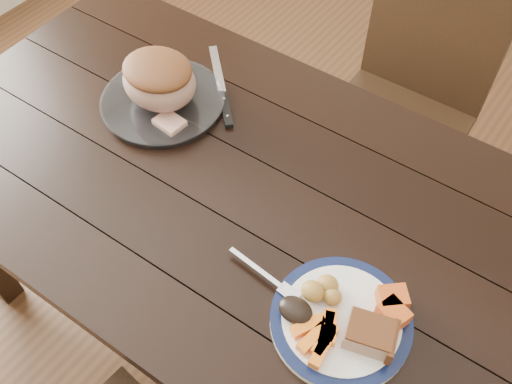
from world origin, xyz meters
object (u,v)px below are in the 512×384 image
Objects in this scene: dining_table at (235,206)px; roast_joint at (159,82)px; carving_knife at (224,99)px; chair_far at (408,97)px; serving_platter at (163,102)px; dinner_plate at (341,321)px; pork_slice at (370,334)px; fork at (269,278)px.

dining_table is 8.51× the size of roast_joint.
carving_knife is at bearing 41.76° from roast_joint.
chair_far is (0.12, 0.74, -0.13)m from dining_table.
roast_joint is at bearing 0.00° from serving_platter.
serving_platter is (-0.68, 0.24, 0.00)m from dinner_plate.
pork_slice is at bearing -18.13° from serving_platter.
roast_joint is 0.78× the size of carving_knife.
fork is at bearing 1.70° from carving_knife.
roast_joint reaches higher than fork.
dinner_plate reaches higher than carving_knife.
serving_platter is at bearing 161.87° from pork_slice.
pork_slice is 0.72m from carving_knife.
dining_table is 0.29m from carving_knife.
roast_joint reaches higher than dining_table.
dinner_plate is at bearing 8.11° from fork.
roast_joint is at bearing 54.54° from chair_far.
roast_joint is at bearing 157.70° from fork.
roast_joint is at bearing 160.74° from dinner_plate.
chair_far is 5.22× the size of fork.
dining_table is 6.60× the size of carving_knife.
pork_slice is at bearing 5.58° from fork.
chair_far reaches higher than dining_table.
chair_far is 3.01× the size of serving_platter.
dinner_plate is 0.16m from fork.
pork_slice is (0.44, -0.15, 0.13)m from dining_table.
serving_platter is 0.78m from pork_slice.
dining_table is at bearing 78.56° from chair_far.
fork is at bearing -175.46° from dinner_plate.
chair_far reaches higher than serving_platter.
serving_platter is (-0.42, -0.65, 0.23)m from chair_far.
serving_platter is at bearing -95.12° from carving_knife.
serving_platter reaches higher than dining_table.
dinner_plate is at bearing -21.03° from dining_table.
fork is at bearing -25.87° from roast_joint.
fork reaches higher than carving_knife.
chair_far is at bearing 103.95° from carving_knife.
dining_table is at bearing 158.97° from dinner_plate.
dining_table is 5.30× the size of serving_platter.
carving_knife is (-0.30, -0.54, 0.23)m from chair_far.
carving_knife is at bearing 142.14° from fork.
serving_platter is 0.07m from roast_joint.
dining_table is 0.48m from pork_slice.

